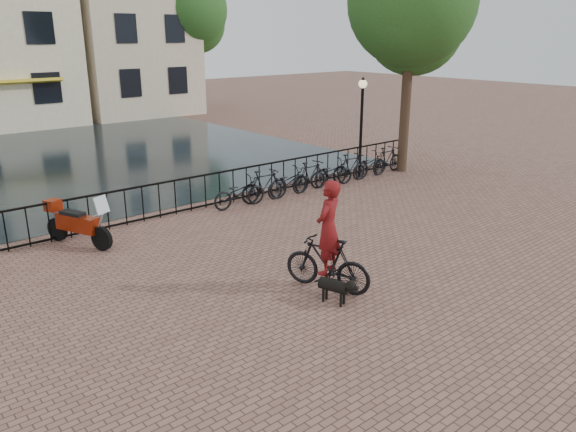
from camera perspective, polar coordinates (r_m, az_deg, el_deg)
ground at (r=10.62m, az=10.62°, el=-10.06°), size 100.00×100.00×0.00m
canal_water at (r=24.76m, az=-21.86°, el=5.25°), size 20.00×20.00×0.00m
railing at (r=16.28m, az=-11.38°, el=1.86°), size 20.00×0.05×1.02m
canal_house_right at (r=39.21m, az=-17.06°, el=19.84°), size 7.00×9.00×13.30m
tree_near_right at (r=21.16m, az=12.50°, el=20.46°), size 4.48×4.48×8.24m
tree_far_right at (r=38.13m, az=-9.98°, el=19.94°), size 4.76×4.76×8.76m
lamp_post at (r=19.98m, az=7.51°, el=10.53°), size 0.30×0.30×3.45m
cyclist at (r=11.13m, az=4.08°, el=-2.71°), size 1.21×2.01×2.66m
dog at (r=10.86m, az=4.67°, el=-7.43°), size 0.51×0.89×0.57m
motorcycle at (r=14.47m, az=-20.63°, el=-0.24°), size 1.19×1.96×1.38m
parked_bike_0 at (r=16.71m, az=-4.97°, el=2.38°), size 1.75×0.72×0.90m
parked_bike_1 at (r=17.23m, az=-2.39°, el=3.10°), size 1.70×0.61×1.00m
parked_bike_2 at (r=17.82m, az=0.04°, el=3.46°), size 1.74×0.66×0.90m
parked_bike_3 at (r=18.41m, az=2.31°, el=4.08°), size 1.70×0.60×1.00m
parked_bike_4 at (r=19.06m, az=4.43°, el=4.37°), size 1.78×0.82×0.90m
parked_bike_5 at (r=19.71m, az=6.42°, el=4.92°), size 1.69×0.57×1.00m
parked_bike_6 at (r=20.40m, az=8.27°, el=5.15°), size 1.72×0.61×0.90m
parked_bike_7 at (r=21.09m, az=10.02°, el=5.63°), size 1.69×0.59×1.00m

